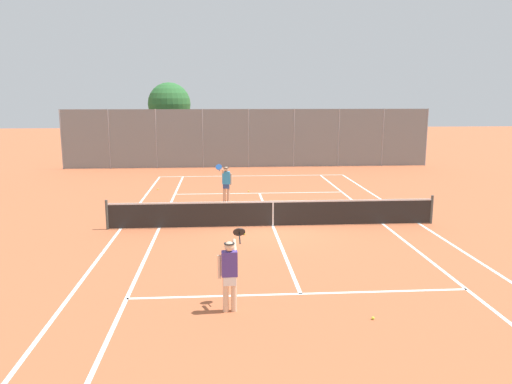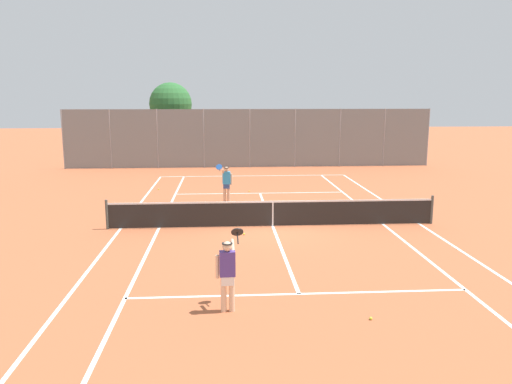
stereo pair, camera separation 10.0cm
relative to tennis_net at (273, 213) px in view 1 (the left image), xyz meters
The scene contains 13 objects.
ground_plane 0.51m from the tennis_net, ahead, with size 120.00×120.00×0.00m, color #B25B38.
court_line_markings 0.51m from the tennis_net, ahead, with size 11.10×23.90×0.01m.
tennis_net is the anchor object (origin of this frame).
player_near_side 7.46m from the tennis_net, 103.32° to the right, with size 0.64×0.75×1.77m.
player_far_left 4.75m from the tennis_net, 110.42° to the left, with size 0.73×0.72×1.77m.
loose_tennis_ball_0 3.64m from the tennis_net, 47.60° to the left, with size 0.07×0.07×0.07m, color #D1DB33.
loose_tennis_ball_1 9.17m from the tennis_net, 123.76° to the left, with size 0.07×0.07×0.07m, color #D1DB33.
loose_tennis_ball_2 6.84m from the tennis_net, 94.26° to the left, with size 0.07×0.07×0.07m, color #D1DB33.
loose_tennis_ball_3 1.63m from the tennis_net, 135.11° to the right, with size 0.07×0.07×0.07m, color #D1DB33.
loose_tennis_ball_4 3.70m from the tennis_net, 64.63° to the left, with size 0.07×0.07×0.07m, color #D1DB33.
loose_tennis_ball_5 8.03m from the tennis_net, 80.56° to the right, with size 0.07×0.07×0.07m, color #D1DB33.
back_fence 15.73m from the tennis_net, 90.00° to the left, with size 24.48×0.08×3.89m.
tree_behind_left 19.97m from the tennis_net, 106.11° to the left, with size 3.03×3.03×5.68m.
Camera 1 is at (-1.88, -17.62, 4.66)m, focal length 35.00 mm.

